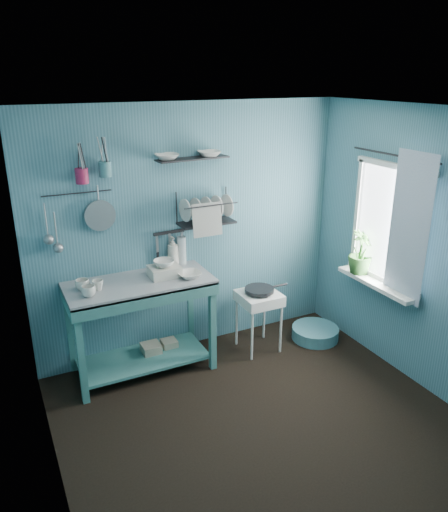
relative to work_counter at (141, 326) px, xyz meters
name	(u,v)px	position (x,y,z in m)	size (l,w,h in m)	color
floor	(264,424)	(0.64, -1.24, -0.47)	(3.20, 3.20, 0.00)	black
ceiling	(274,112)	(0.64, -1.24, 2.03)	(3.20, 3.20, 0.00)	silver
wall_back	(191,232)	(0.64, 0.26, 0.78)	(3.20, 3.20, 0.00)	#3B6A7A
wall_front	(426,397)	(0.64, -2.74, 0.78)	(3.20, 3.20, 0.00)	#3B6A7A
wall_left	(42,333)	(-0.96, -1.24, 0.78)	(3.00, 3.00, 0.00)	#3B6A7A
wall_right	(426,254)	(2.24, -1.24, 0.78)	(3.00, 3.00, 0.00)	#3B6A7A
work_counter	(141,326)	(0.00, 0.00, 0.00)	(1.34, 0.67, 0.95)	#387572
mug_left	(89,291)	(-0.48, -0.16, 0.52)	(0.12, 0.12, 0.10)	silver
mug_mid	(98,285)	(-0.38, -0.06, 0.52)	(0.10, 0.10, 0.09)	silver
mug_right	(82,285)	(-0.50, 0.00, 0.52)	(0.12, 0.12, 0.10)	silver
wash_tub	(164,271)	(0.25, -0.02, 0.52)	(0.28, 0.22, 0.10)	beige
tub_bowl	(164,263)	(0.25, -0.02, 0.60)	(0.20, 0.20, 0.06)	silver
soap_bottle	(173,251)	(0.42, 0.20, 0.62)	(0.12, 0.12, 0.30)	beige
water_bottle	(182,250)	(0.52, 0.22, 0.61)	(0.09, 0.09, 0.28)	#A7B6BA
counter_bowl	(190,275)	(0.45, -0.15, 0.50)	(0.22, 0.22, 0.05)	silver
hotplate_stand	(258,321)	(1.21, -0.15, -0.16)	(0.40, 0.40, 0.64)	white
frying_pan	(259,290)	(1.21, -0.15, 0.20)	(0.30, 0.30, 0.04)	black
knife_strip	(169,232)	(0.40, 0.23, 0.81)	(0.32, 0.02, 0.03)	black
dish_rack	(206,208)	(0.76, 0.13, 1.04)	(0.55, 0.24, 0.32)	black
upper_shelf	(193,159)	(0.63, 0.16, 1.52)	(0.70, 0.18, 0.01)	black
shelf_bowl_left	(167,156)	(0.38, 0.16, 1.56)	(0.22, 0.22, 0.05)	silver
shelf_bowl_right	(209,149)	(0.80, 0.16, 1.59)	(0.22, 0.22, 0.05)	silver
utensil_cup_magenta	(82,176)	(-0.38, 0.18, 1.44)	(0.11, 0.11, 0.13)	#951B43
utensil_cup_teal	(105,169)	(-0.18, 0.18, 1.48)	(0.11, 0.11, 0.13)	#386E76
colander	(100,216)	(-0.25, 0.21, 1.07)	(0.28, 0.28, 0.03)	#929599
ladle_outer	(46,220)	(-0.71, 0.22, 1.08)	(0.01, 0.01, 0.30)	#929599
ladle_inner	(56,229)	(-0.64, 0.22, 0.99)	(0.01, 0.01, 0.30)	#929599
hook_rail	(77,193)	(-0.43, 0.23, 1.28)	(0.01, 0.01, 0.60)	black
window_glass	(389,224)	(2.23, -0.79, 0.93)	(1.10, 1.10, 0.00)	white
windowsill	(376,284)	(2.14, -0.79, 0.34)	(0.16, 0.95, 0.04)	white
curtain	(409,229)	(2.16, -1.09, 0.98)	(1.35, 1.35, 0.00)	silver
curtain_rod	(394,155)	(2.18, -0.79, 1.58)	(0.02, 0.02, 1.05)	black
potted_plant	(361,252)	(2.14, -0.53, 0.58)	(0.25, 0.25, 0.44)	#2F6227
storage_tin_large	(151,354)	(0.10, 0.05, -0.36)	(0.18, 0.18, 0.22)	gray
storage_tin_small	(169,349)	(0.30, 0.08, -0.37)	(0.15, 0.15, 0.20)	gray
floor_basin	(315,333)	(1.87, -0.25, -0.41)	(0.51, 0.51, 0.13)	teal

